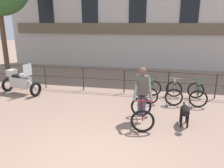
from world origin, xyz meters
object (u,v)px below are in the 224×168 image
object	(u,v)px
parked_motorcycle	(20,81)
parked_bicycle_near_lamp	(152,91)
dog	(185,111)
parked_bicycle_mid_right	(197,94)
cyclist_with_bike	(142,99)
parked_bicycle_mid_left	(174,92)

from	to	relation	value
parked_motorcycle	parked_bicycle_near_lamp	xyz separation A→B (m)	(5.58, 0.37, -0.20)
dog	parked_motorcycle	xyz separation A→B (m)	(-6.61, 1.77, 0.10)
dog	parked_bicycle_near_lamp	world-z (taller)	parked_bicycle_near_lamp
parked_bicycle_near_lamp	parked_bicycle_mid_right	xyz separation A→B (m)	(1.72, -0.00, -0.00)
cyclist_with_bike	parked_motorcycle	xyz separation A→B (m)	(-5.32, 1.75, -0.20)
parked_motorcycle	parked_bicycle_mid_left	size ratio (longest dim) A/B	1.60
cyclist_with_bike	parked_bicycle_mid_left	size ratio (longest dim) A/B	1.47
cyclist_with_bike	parked_bicycle_mid_right	world-z (taller)	cyclist_with_bike
dog	parked_bicycle_mid_right	xyz separation A→B (m)	(0.69, 2.14, -0.10)
dog	parked_motorcycle	world-z (taller)	parked_motorcycle
parked_bicycle_mid_left	parked_bicycle_mid_right	size ratio (longest dim) A/B	1.00
parked_bicycle_near_lamp	parked_bicycle_mid_right	distance (m)	1.72
parked_bicycle_mid_left	parked_bicycle_mid_right	bearing A→B (deg)	-175.76
dog	parked_bicycle_mid_left	world-z (taller)	parked_bicycle_mid_left
parked_motorcycle	parked_bicycle_near_lamp	world-z (taller)	parked_motorcycle
cyclist_with_bike	parked_bicycle_mid_left	world-z (taller)	cyclist_with_bike
parked_bicycle_mid_left	cyclist_with_bike	bearing A→B (deg)	66.55
dog	parked_bicycle_mid_left	size ratio (longest dim) A/B	0.84
parked_motorcycle	parked_bicycle_near_lamp	size ratio (longest dim) A/B	1.57
parked_bicycle_mid_right	dog	bearing A→B (deg)	76.49
dog	parked_motorcycle	bearing A→B (deg)	166.92
cyclist_with_bike	parked_motorcycle	world-z (taller)	cyclist_with_bike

